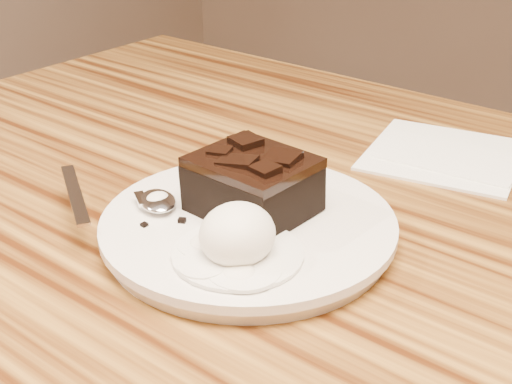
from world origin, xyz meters
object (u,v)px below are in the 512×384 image
Objects in this scene: plate at (248,229)px; spoon at (158,203)px; napkin at (444,154)px; brownie at (253,188)px; ice_cream_scoop at (237,234)px.

spoon reaches higher than plate.
spoon reaches higher than napkin.
napkin is at bearing 8.73° from spoon.
brownie is 0.25m from napkin.
napkin is at bearing 86.08° from ice_cream_scoop.
spoon is at bearing -144.75° from brownie.
brownie is 0.07m from ice_cream_scoop.
plate is 0.03m from brownie.
ice_cream_scoop reaches higher than plate.
spoon is (-0.10, 0.02, -0.01)m from ice_cream_scoop.
plate is at bearing -101.27° from napkin.
plate is 2.67× the size of brownie.
plate reaches higher than napkin.
ice_cream_scoop is 0.10m from spoon.
brownie is 0.08m from spoon.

